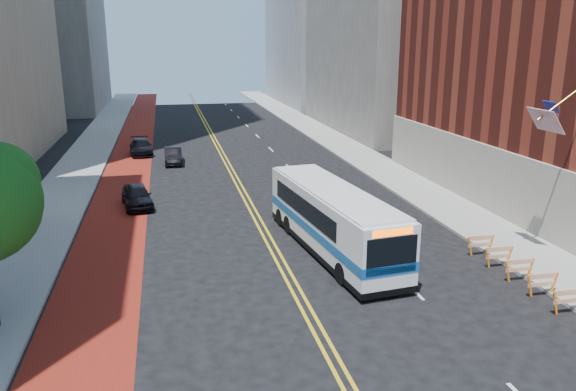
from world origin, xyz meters
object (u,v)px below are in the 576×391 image
(transit_bus, at_px, (332,218))
(car_c, at_px, (141,147))
(car_a, at_px, (137,196))
(car_b, at_px, (173,156))

(transit_bus, distance_m, car_c, 28.99)
(transit_bus, xyz_separation_m, car_a, (-9.68, 9.91, -0.96))
(car_b, relative_size, car_c, 0.86)
(transit_bus, distance_m, car_b, 23.68)
(transit_bus, xyz_separation_m, car_c, (-9.99, 27.19, -0.99))
(transit_bus, relative_size, car_b, 2.92)
(car_a, xyz_separation_m, car_c, (-0.31, 17.29, -0.02))
(transit_bus, bearing_deg, car_c, 103.59)
(car_a, bearing_deg, transit_bus, -54.74)
(car_a, bearing_deg, car_b, 69.82)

